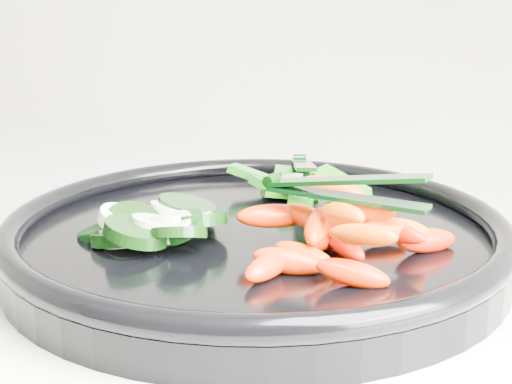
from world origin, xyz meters
The scene contains 6 objects.
veggie_tray centered at (0.30, 1.67, 0.95)m, with size 0.48×0.48×0.04m.
cucumber_pile centered at (0.24, 1.62, 0.96)m, with size 0.12×0.13×0.04m.
carrot_pile centered at (0.38, 1.64, 0.97)m, with size 0.15×0.15×0.05m.
pepper_pile centered at (0.28, 1.77, 0.96)m, with size 0.13×0.09×0.04m.
tong_carrot centered at (0.38, 1.64, 1.00)m, with size 0.11×0.02×0.02m.
tong_pepper centered at (0.29, 1.76, 0.98)m, with size 0.07×0.11×0.02m.
Camera 1 is at (0.55, 1.23, 1.12)m, focal length 50.00 mm.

